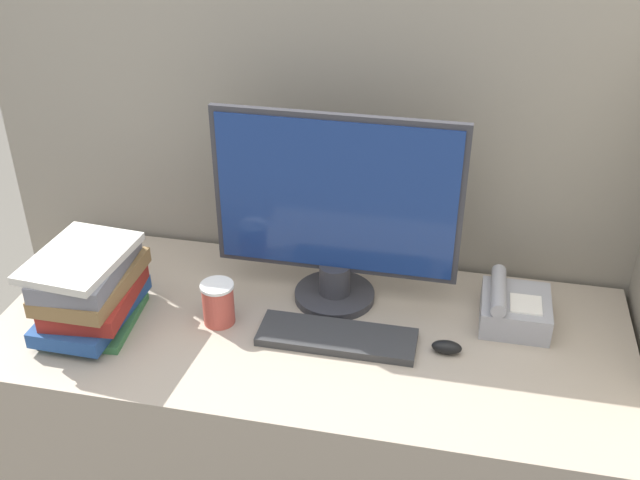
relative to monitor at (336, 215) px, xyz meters
The scene contains 8 objects.
cubicle_panel_rear 0.31m from the monitor, 98.07° to the left, with size 1.92×0.04×1.61m.
desk 0.64m from the monitor, 103.34° to the right, with size 1.52×0.66×0.77m.
monitor is the anchor object (origin of this frame).
keyboard 0.29m from the monitor, 77.15° to the right, with size 0.37×0.12×0.02m.
mouse 0.40m from the monitor, 28.98° to the right, with size 0.07×0.04×0.03m.
coffee_cup 0.35m from the monitor, 148.22° to the right, with size 0.08×0.08×0.11m.
book_stack 0.61m from the monitor, 158.03° to the right, with size 0.22×0.30×0.20m.
desk_telephone 0.49m from the monitor, ahead, with size 0.16×0.18×0.11m.
Camera 1 is at (0.32, -1.08, 1.87)m, focal length 42.00 mm.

